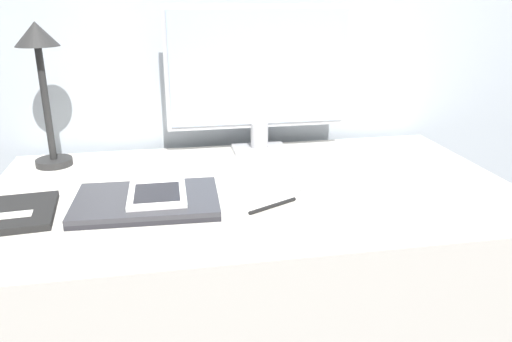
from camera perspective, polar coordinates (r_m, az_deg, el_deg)
name	(u,v)px	position (r m, az deg, el deg)	size (l,w,h in m)	color
desk	(254,303)	(1.48, -0.22, -14.87)	(1.35, 0.77, 0.72)	silver
monitor	(259,75)	(1.56, 0.38, 10.96)	(0.57, 0.11, 0.45)	#B7B7BC
keyboard	(353,180)	(1.36, 11.00, -1.00)	(0.31, 0.10, 0.01)	silver
laptop	(147,201)	(1.21, -12.35, -3.40)	(0.34, 0.24, 0.02)	#232328
ereader	(157,194)	(1.21, -11.23, -2.60)	(0.14, 0.17, 0.01)	white
desk_lamp	(40,65)	(1.52, -23.42, 11.10)	(0.12, 0.12, 0.41)	#282828
notebook	(12,214)	(1.26, -26.14, -4.39)	(0.20, 0.22, 0.02)	black
pen	(273,206)	(1.18, 1.93, -4.00)	(0.13, 0.07, 0.01)	black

